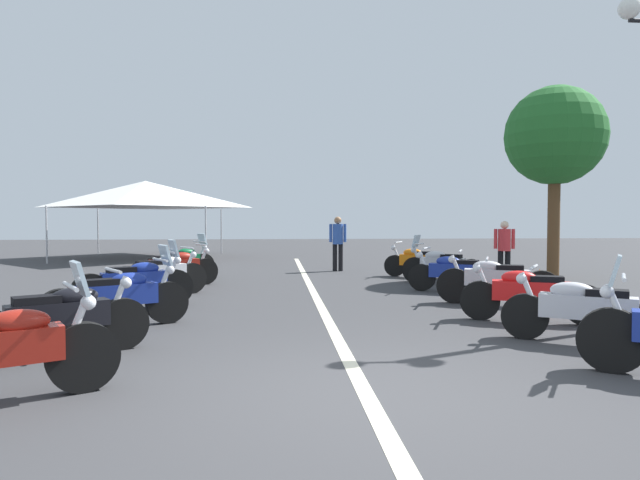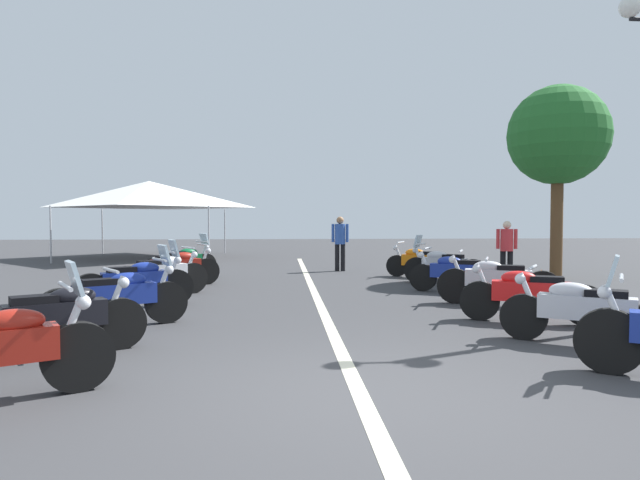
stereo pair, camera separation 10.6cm
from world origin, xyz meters
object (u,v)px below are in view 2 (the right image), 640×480
Objects in this scene: motorcycle_right_row_3 at (497,280)px; event_tent at (149,194)px; motorcycle_right_row_2 at (530,294)px; motorcycle_right_row_4 at (457,272)px; motorcycle_right_row_6 at (420,261)px; motorcycle_left_row_4 at (161,274)px; bystander_0 at (340,239)px; motorcycle_right_row_1 at (584,310)px; motorcycle_left_row_1 at (58,318)px; traffic_cone_0 at (541,285)px; motorcycle_left_row_2 at (118,296)px; motorcycle_left_row_3 at (136,282)px; roadside_tree_0 at (558,136)px; motorcycle_left_row_6 at (184,261)px; bystander_1 at (507,246)px; motorcycle_left_row_5 at (177,267)px; motorcycle_right_row_5 at (443,265)px.

motorcycle_right_row_3 is 0.33× the size of event_tent.
motorcycle_right_row_2 reaches higher than motorcycle_right_row_4.
motorcycle_right_row_6 is (6.58, 0.00, -0.01)m from motorcycle_right_row_2.
bystander_0 is at bearing 15.62° from motorcycle_left_row_4.
motorcycle_right_row_1 is at bearing 109.52° from motorcycle_right_row_3.
bystander_0 reaches higher than motorcycle_right_row_2.
traffic_cone_0 is at bearing -4.50° from motorcycle_left_row_1.
motorcycle_left_row_4 is at bearing 61.66° from motorcycle_left_row_2.
event_tent is at bearing 74.22° from motorcycle_left_row_3.
motorcycle_right_row_6 is at bearing 82.48° from roadside_tree_0.
roadside_tree_0 is at bearing -41.77° from motorcycle_left_row_6.
motorcycle_left_row_6 is 10.41m from motorcycle_right_row_1.
motorcycle_left_row_3 is 1.16× the size of bystander_0.
bystander_1 reaches higher than motorcycle_left_row_4.
motorcycle_right_row_1 is 9.07m from roadside_tree_0.
motorcycle_left_row_6 is (1.65, 0.14, 0.01)m from motorcycle_left_row_5.
motorcycle_left_row_6 is 0.27× the size of event_tent.
event_tent reaches higher than motorcycle_left_row_4.
motorcycle_right_row_1 is at bearing -30.54° from motorcycle_left_row_1.
motorcycle_left_row_6 is 9.27m from motorcycle_right_row_2.
motorcycle_left_row_4 is 0.93× the size of motorcycle_left_row_5.
motorcycle_right_row_5 is (3.09, -6.54, -0.01)m from motorcycle_left_row_3.
motorcycle_left_row_4 is 6.78m from bystander_0.
motorcycle_right_row_1 is 3.21m from motorcycle_right_row_3.
motorcycle_right_row_2 reaches higher than motorcycle_right_row_1.
bystander_1 is at bearing 9.32° from motorcycle_left_row_1.
bystander_0 reaches higher than motorcycle_right_row_5.
motorcycle_right_row_1 is at bearing -90.31° from motorcycle_left_row_6.
motorcycle_left_row_1 is at bearing 148.69° from bystander_1.
motorcycle_left_row_6 is 0.83× the size of motorcycle_right_row_2.
traffic_cone_0 is at bearing -67.73° from motorcycle_left_row_6.
motorcycle_left_row_2 is at bearing 37.34° from motorcycle_right_row_3.
motorcycle_right_row_4 is 15.05m from event_tent.
motorcycle_left_row_5 is 3.15× the size of traffic_cone_0.
motorcycle_right_row_6 is (3.19, -6.29, -0.02)m from motorcycle_left_row_4.
motorcycle_left_row_3 is at bearing 21.35° from motorcycle_right_row_3.
motorcycle_right_row_4 is (-1.60, -6.27, -0.01)m from motorcycle_left_row_5.
motorcycle_right_row_6 is at bearing -56.89° from motorcycle_right_row_1.
motorcycle_right_row_1 is at bearing -178.34° from bystander_1.
motorcycle_left_row_6 is at bearing 101.20° from bystander_1.
motorcycle_right_row_6 is at bearing -8.03° from motorcycle_left_row_4.
motorcycle_right_row_6 is 2.90m from bystander_0.
motorcycle_left_row_5 is 1.09× the size of motorcycle_right_row_6.
roadside_tree_0 is at bearing 6.02° from motorcycle_left_row_1.
motorcycle_right_row_4 is 5.57m from bystander_0.
motorcycle_left_row_2 is 6.66m from motorcycle_left_row_6.
motorcycle_right_row_1 is at bearing 160.91° from traffic_cone_0.
motorcycle_left_row_6 is at bearing -22.97° from motorcycle_right_row_2.
motorcycle_left_row_5 is 10.70m from event_tent.
roadside_tree_0 reaches higher than motorcycle_left_row_5.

